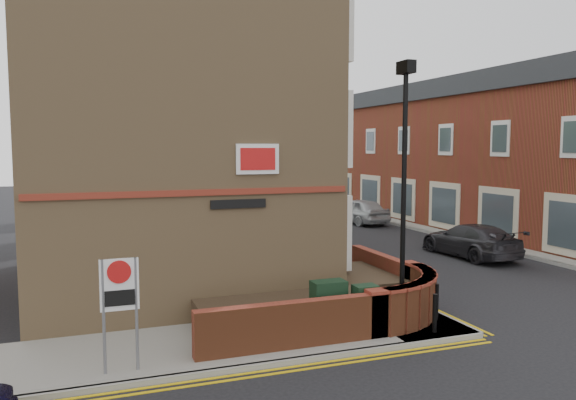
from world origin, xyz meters
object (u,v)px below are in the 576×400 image
at_px(utility_cabinet_large, 329,306).
at_px(zone_sign, 120,294).
at_px(lamppost, 404,192).
at_px(silver_car_near, 309,230).

distance_m(utility_cabinet_large, zone_sign, 4.86).
bearing_deg(utility_cabinet_large, zone_sign, -170.31).
distance_m(lamppost, utility_cabinet_large, 3.24).
xyz_separation_m(zone_sign, silver_car_near, (9.03, 12.54, -1.01)).
relative_size(utility_cabinet_large, silver_car_near, 0.31).
bearing_deg(lamppost, silver_car_near, 78.40).
xyz_separation_m(utility_cabinet_large, zone_sign, (-4.70, -0.80, 0.92)).
height_order(lamppost, utility_cabinet_large, lamppost).
distance_m(utility_cabinet_large, silver_car_near, 12.51).
relative_size(lamppost, zone_sign, 2.86).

